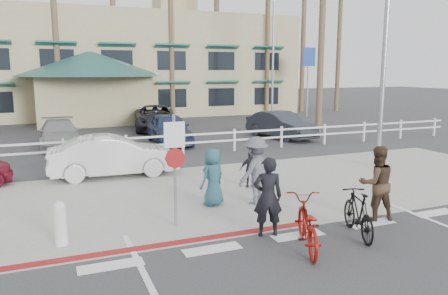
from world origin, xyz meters
name	(u,v)px	position (x,y,z in m)	size (l,w,h in m)	color
ground	(313,246)	(0.00, 0.00, 0.00)	(140.00, 140.00, 0.00)	#333335
bike_path	(382,290)	(0.00, -2.00, 0.00)	(12.00, 16.00, 0.01)	#333335
sidewalk_plaza	(229,191)	(0.00, 4.50, 0.01)	(22.00, 7.00, 0.01)	gray
cross_street	(188,165)	(0.00, 8.50, 0.00)	(40.00, 5.00, 0.01)	#333335
parking_lot	(139,133)	(0.00, 18.00, 0.00)	(50.00, 16.00, 0.01)	#333335
curb_red	(156,246)	(-3.00, 1.20, 0.01)	(7.00, 0.25, 0.02)	maroon
rail_fence	(185,143)	(0.50, 10.50, 0.50)	(29.40, 0.16, 1.00)	silver
building	(130,46)	(2.00, 31.00, 5.65)	(28.00, 16.00, 11.30)	tan
sign_post	(175,165)	(-2.30, 2.20, 1.45)	(0.50, 0.10, 2.90)	gray
bollard_0	(60,223)	(-4.80, 2.00, 0.47)	(0.26, 0.26, 0.95)	silver
streetlight_0	(385,44)	(6.50, 5.50, 4.50)	(0.60, 2.00, 9.00)	gray
streetlight_1	(273,55)	(12.00, 24.00, 4.75)	(0.60, 2.00, 9.50)	gray
info_sign	(308,81)	(14.00, 22.00, 2.80)	(1.20, 0.16, 5.60)	navy
palm_3	(55,18)	(-4.00, 25.00, 7.00)	(4.00, 4.00, 14.00)	black
palm_4	(113,15)	(0.00, 26.00, 7.50)	(4.00, 4.00, 15.00)	black
palm_5	(171,30)	(4.00, 25.00, 6.50)	(4.00, 4.00, 13.00)	black
palm_6	(217,7)	(8.00, 26.00, 8.50)	(4.00, 4.00, 17.00)	black
palm_7	(268,27)	(12.00, 25.00, 7.00)	(4.00, 4.00, 14.00)	black
palm_8	(304,24)	(16.00, 26.00, 7.50)	(4.00, 4.00, 15.00)	black
palm_9	(339,36)	(19.00, 25.00, 6.50)	(4.00, 4.00, 13.00)	black
palm_11	(322,13)	(11.00, 16.00, 7.00)	(4.00, 4.00, 14.00)	black
bike_red	(307,224)	(-0.21, -0.04, 0.52)	(0.69, 1.99, 1.05)	maroon
rider_red	(268,197)	(-0.61, 0.87, 0.88)	(0.64, 0.42, 1.76)	black
bike_black	(358,213)	(1.19, 0.10, 0.52)	(0.49, 1.72, 1.03)	black
rider_black	(376,183)	(2.30, 0.83, 0.90)	(0.88, 0.69, 1.81)	#3F2D1E
pedestrian_a	(255,171)	(0.18, 3.09, 0.92)	(1.19, 0.68, 1.84)	#54555E
pedestrian_child	(251,170)	(0.77, 4.59, 0.57)	(0.67, 0.28, 1.14)	#23222A
pedestrian_b	(213,177)	(-0.93, 3.37, 0.78)	(0.76, 0.49, 1.55)	#26505E
car_white_sedan	(113,156)	(-2.90, 7.74, 0.70)	(1.49, 4.27, 1.41)	silver
lot_car_1	(59,134)	(-4.41, 14.63, 0.64)	(1.78, 4.38, 1.27)	gray
lot_car_2	(169,129)	(0.65, 13.63, 0.74)	(1.76, 4.37, 1.49)	navy
lot_car_3	(281,125)	(6.62, 13.07, 0.71)	(1.50, 4.31, 1.42)	#252B32
lot_car_5	(156,118)	(1.21, 18.75, 0.75)	(2.47, 5.36, 1.49)	black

